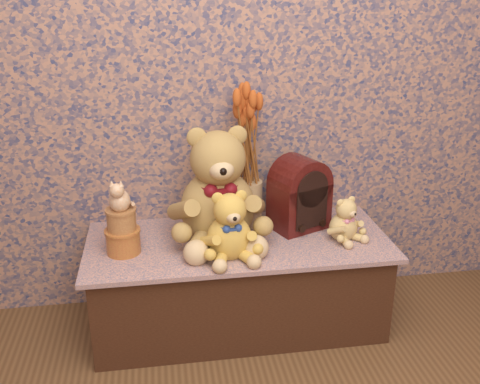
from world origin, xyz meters
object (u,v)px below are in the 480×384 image
object	(u,v)px
teddy_medium	(229,221)
teddy_small	(344,217)
teddy_large	(217,179)
biscuit_tin_lower	(123,241)
cathedral_radio	(299,193)
ceramic_vase	(249,203)
cat_figurine	(119,194)

from	to	relation	value
teddy_medium	teddy_small	size ratio (longest dim) A/B	1.47
teddy_large	biscuit_tin_lower	bearing A→B (deg)	-169.29
teddy_medium	biscuit_tin_lower	bearing A→B (deg)	161.74
teddy_small	cathedral_radio	xyz separation A→B (m)	(-0.16, 0.15, 0.06)
teddy_small	cathedral_radio	size ratio (longest dim) A/B	0.62
teddy_medium	cathedral_radio	size ratio (longest dim) A/B	0.91
teddy_medium	cathedral_radio	world-z (taller)	cathedral_radio
ceramic_vase	cat_figurine	size ratio (longest dim) A/B	1.50
teddy_medium	ceramic_vase	world-z (taller)	teddy_medium
teddy_small	ceramic_vase	bearing A→B (deg)	125.98
teddy_medium	ceramic_vase	xyz separation A→B (m)	(0.13, 0.29, -0.05)
ceramic_vase	teddy_large	bearing A→B (deg)	-144.46
biscuit_tin_lower	cat_figurine	xyz separation A→B (m)	(-0.00, 0.00, 0.21)
cathedral_radio	ceramic_vase	xyz separation A→B (m)	(-0.22, 0.07, -0.06)
teddy_medium	teddy_small	distance (m)	0.52
teddy_large	cat_figurine	xyz separation A→B (m)	(-0.40, -0.09, -0.01)
teddy_large	biscuit_tin_lower	size ratio (longest dim) A/B	3.85
ceramic_vase	biscuit_tin_lower	world-z (taller)	ceramic_vase
teddy_small	biscuit_tin_lower	size ratio (longest dim) A/B	1.49
teddy_medium	cathedral_radio	bearing A→B (deg)	26.73
cat_figurine	biscuit_tin_lower	bearing A→B (deg)	8.55
teddy_large	teddy_small	xyz separation A→B (m)	(0.53, -0.10, -0.16)
teddy_small	ceramic_vase	xyz separation A→B (m)	(-0.38, 0.21, 0.00)
biscuit_tin_lower	teddy_medium	bearing A→B (deg)	-12.10
cathedral_radio	cat_figurine	xyz separation A→B (m)	(-0.77, -0.13, 0.09)
cat_figurine	teddy_large	bearing A→B (deg)	21.27
teddy_medium	teddy_small	bearing A→B (deg)	2.67
teddy_small	teddy_large	bearing A→B (deg)	144.23
teddy_medium	cat_figurine	size ratio (longest dim) A/B	2.20
cathedral_radio	ceramic_vase	world-z (taller)	cathedral_radio
teddy_large	biscuit_tin_lower	xyz separation A→B (m)	(-0.40, -0.09, -0.22)
teddy_large	cathedral_radio	size ratio (longest dim) A/B	1.61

